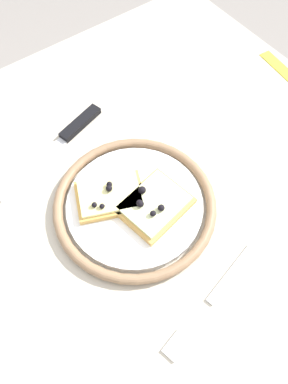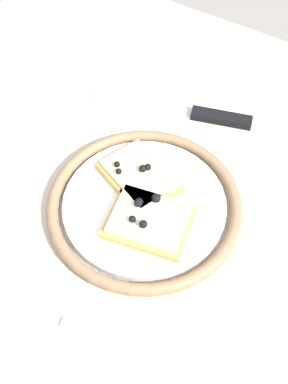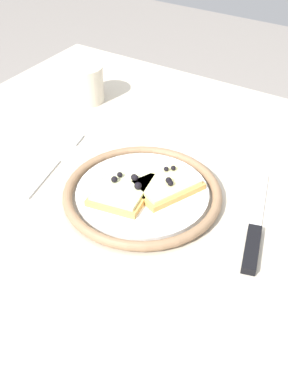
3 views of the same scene
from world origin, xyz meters
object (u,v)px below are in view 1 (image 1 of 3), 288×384
plate (137,203)px  knife (68,135)px  fork (212,299)px  dining_table (149,250)px  pizza_slice_far (110,196)px  pizza_slice_near (154,204)px

plate → knife: plate is taller
knife → fork: knife is taller
dining_table → pizza_slice_far: (0.07, 0.03, 0.12)m
knife → fork: (-0.37, -0.02, -0.00)m
pizza_slice_near → plate: bearing=35.4°
pizza_slice_near → knife: (0.21, 0.03, -0.02)m
dining_table → plate: (0.04, -0.00, 0.11)m
plate → pizza_slice_far: bearing=44.7°
dining_table → plate: plate is taller
dining_table → knife: (0.22, 0.01, 0.11)m
dining_table → plate: bearing=-6.0°
knife → fork: 0.37m
plate → pizza_slice_far: 0.04m
pizza_slice_near → fork: bearing=173.7°
pizza_slice_far → fork: (-0.21, -0.03, -0.02)m
plate → knife: 0.19m
dining_table → fork: size_ratio=4.54×
pizza_slice_far → pizza_slice_near: bearing=-139.0°
dining_table → pizza_slice_near: 0.13m
dining_table → knife: knife is taller
pizza_slice_far → fork: pizza_slice_far is taller
plate → fork: (-0.18, 0.00, -0.01)m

